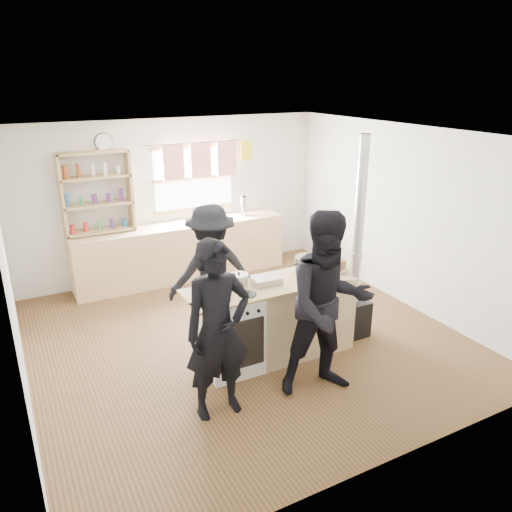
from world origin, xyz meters
name	(u,v)px	position (x,y,z in m)	size (l,w,h in m)	color
ground	(244,337)	(0.00, 0.00, -0.01)	(5.00, 5.00, 0.01)	brown
back_counter	(182,251)	(0.00, 2.22, 0.45)	(3.40, 0.55, 0.90)	tan
shelving_unit	(97,192)	(-1.20, 2.34, 1.51)	(1.00, 0.28, 1.20)	tan
thermos	(244,206)	(1.11, 2.22, 1.06)	(0.10, 0.10, 0.32)	silver
cooking_island	(276,319)	(0.14, -0.55, 0.47)	(1.97, 0.64, 0.93)	white
skillet_greens	(216,296)	(-0.63, -0.62, 0.96)	(0.32, 0.32, 0.05)	black
roast_tray	(266,280)	(0.02, -0.52, 0.97)	(0.33, 0.24, 0.07)	silver
stockpot_stove	(239,280)	(-0.29, -0.47, 1.01)	(0.21, 0.21, 0.17)	#BDBDBF
stockpot_counter	(307,265)	(0.60, -0.47, 1.03)	(0.30, 0.30, 0.22)	#B0B0B3
bread_board	(336,267)	(0.93, -0.58, 0.98)	(0.31, 0.25, 0.12)	tan
flue_heater	(354,286)	(1.25, -0.56, 0.66)	(0.35, 0.35, 2.50)	black
person_near_left	(218,330)	(-0.86, -1.19, 0.88)	(0.64, 0.42, 1.77)	black
person_near_right	(328,305)	(0.27, -1.36, 0.96)	(0.94, 0.73, 1.92)	black
person_far	(211,271)	(-0.28, 0.33, 0.84)	(1.08, 0.62, 1.67)	black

